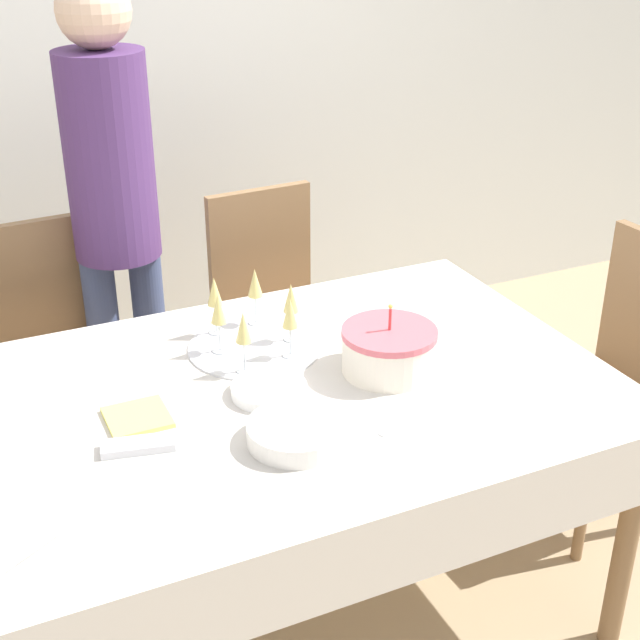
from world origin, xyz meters
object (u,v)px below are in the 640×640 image
object	(u,v)px
dining_chair_right_end	(620,371)
birthday_cake	(389,350)
plate_stack_dessert	(269,390)
dining_chair_far_right	(274,310)
plate_stack_main	(296,432)
person_standing	(113,194)
champagne_tray	(253,324)
dining_chair_far_left	(45,355)

from	to	relation	value
dining_chair_right_end	birthday_cake	bearing A→B (deg)	-177.62
birthday_cake	plate_stack_dessert	size ratio (longest dim) A/B	1.31
dining_chair_far_right	plate_stack_main	size ratio (longest dim) A/B	4.07
dining_chair_far_right	plate_stack_dessert	bearing A→B (deg)	-112.67
dining_chair_far_right	birthday_cake	world-z (taller)	dining_chair_far_right
dining_chair_far_right	dining_chair_right_end	distance (m)	1.22
plate_stack_dessert	person_standing	world-z (taller)	person_standing
plate_stack_dessert	person_standing	xyz separation A→B (m)	(-0.16, 0.93, 0.27)
birthday_cake	champagne_tray	xyz separation A→B (m)	(-0.28, 0.28, 0.01)
dining_chair_far_right	dining_chair_far_left	bearing A→B (deg)	-180.00
plate_stack_dessert	dining_chair_far_right	bearing A→B (deg)	67.33
plate_stack_main	plate_stack_dessert	xyz separation A→B (m)	(0.02, 0.23, -0.01)
dining_chair_far_right	plate_stack_main	bearing A→B (deg)	-109.44
dining_chair_far_left	plate_stack_dessert	xyz separation A→B (m)	(0.44, -0.90, 0.25)
birthday_cake	plate_stack_dessert	xyz separation A→B (m)	(-0.34, 0.02, -0.05)
birthday_cake	person_standing	bearing A→B (deg)	117.64
dining_chair_far_right	plate_stack_dessert	size ratio (longest dim) A/B	4.90
dining_chair_right_end	person_standing	distance (m)	1.73
dining_chair_far_left	plate_stack_dessert	distance (m)	1.04
dining_chair_far_left	dining_chair_far_right	xyz separation A→B (m)	(0.82, 0.00, 0.00)
champagne_tray	plate_stack_dessert	size ratio (longest dim) A/B	1.93
birthday_cake	person_standing	distance (m)	1.09
dining_chair_right_end	dining_chair_far_left	bearing A→B (deg)	151.93
person_standing	birthday_cake	bearing A→B (deg)	-62.36
dining_chair_right_end	plate_stack_main	xyz separation A→B (m)	(-1.24, -0.24, 0.26)
dining_chair_far_right	plate_stack_dessert	world-z (taller)	dining_chair_far_right
dining_chair_far_right	birthday_cake	bearing A→B (deg)	-92.48
dining_chair_far_left	dining_chair_far_right	bearing A→B (deg)	0.00
dining_chair_right_end	plate_stack_main	size ratio (longest dim) A/B	4.07
dining_chair_right_end	plate_stack_dessert	bearing A→B (deg)	-179.19
dining_chair_far_left	plate_stack_main	world-z (taller)	dining_chair_far_left
dining_chair_right_end	champagne_tray	distance (m)	1.22
birthday_cake	plate_stack_dessert	world-z (taller)	birthday_cake
dining_chair_right_end	champagne_tray	xyz separation A→B (m)	(-1.16, 0.24, 0.30)
dining_chair_far_right	birthday_cake	xyz separation A→B (m)	(-0.04, -0.92, 0.29)
dining_chair_far_right	person_standing	distance (m)	0.74
champagne_tray	person_standing	distance (m)	0.74
plate_stack_main	dining_chair_right_end	bearing A→B (deg)	11.06
dining_chair_far_left	champagne_tray	bearing A→B (deg)	-52.22
dining_chair_far_left	champagne_tray	size ratio (longest dim) A/B	2.53
champagne_tray	person_standing	size ratio (longest dim) A/B	0.22
dining_chair_far_left	plate_stack_dessert	bearing A→B (deg)	-63.84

